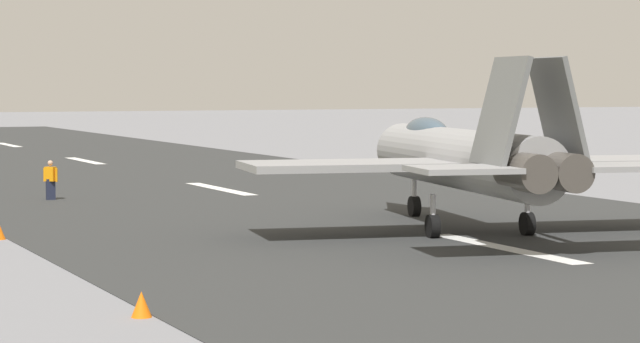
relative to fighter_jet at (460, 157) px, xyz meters
The scene contains 5 objects.
ground_plane 6.20m from the fighter_jet, 167.25° to the left, with size 400.00×400.00×0.00m, color slate.
runway_strip 6.21m from the fighter_jet, 167.29° to the left, with size 240.00×26.00×0.02m.
fighter_jet is the anchor object (origin of this frame).
crew_person 19.96m from the fighter_jet, 29.35° to the left, with size 0.55×0.50×1.67m.
marker_cone_near 18.95m from the fighter_jet, 129.54° to the left, with size 0.44×0.44×0.55m, color orange.
Camera 1 is at (-33.86, 21.36, 4.90)m, focal length 76.77 mm.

